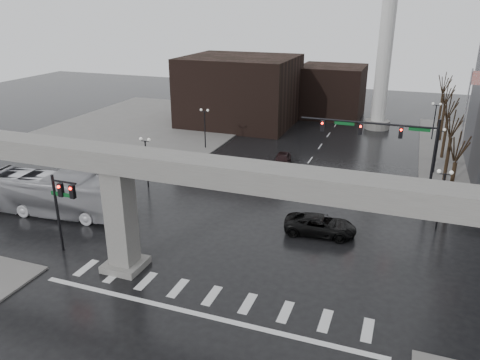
{
  "coord_description": "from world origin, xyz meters",
  "views": [
    {
      "loc": [
        10.33,
        -23.86,
        17.36
      ],
      "look_at": [
        -1.38,
        7.85,
        4.5
      ],
      "focal_mm": 35.0,
      "sensor_mm": 36.0,
      "label": 1
    }
  ],
  "objects_px": {
    "pickup_truck": "(320,225)",
    "city_bus": "(57,194)",
    "signal_mast_arm": "(390,140)",
    "far_car": "(282,160)"
  },
  "relations": [
    {
      "from": "pickup_truck",
      "to": "city_bus",
      "type": "relative_size",
      "value": 0.42
    },
    {
      "from": "pickup_truck",
      "to": "city_bus",
      "type": "height_order",
      "value": "city_bus"
    },
    {
      "from": "city_bus",
      "to": "far_car",
      "type": "distance_m",
      "value": 24.23
    },
    {
      "from": "signal_mast_arm",
      "to": "city_bus",
      "type": "distance_m",
      "value": 29.75
    },
    {
      "from": "pickup_truck",
      "to": "signal_mast_arm",
      "type": "bearing_deg",
      "value": -30.15
    },
    {
      "from": "city_bus",
      "to": "pickup_truck",
      "type": "bearing_deg",
      "value": -84.81
    },
    {
      "from": "signal_mast_arm",
      "to": "pickup_truck",
      "type": "bearing_deg",
      "value": -115.13
    },
    {
      "from": "far_car",
      "to": "pickup_truck",
      "type": "bearing_deg",
      "value": -73.55
    },
    {
      "from": "signal_mast_arm",
      "to": "far_car",
      "type": "relative_size",
      "value": 2.78
    },
    {
      "from": "signal_mast_arm",
      "to": "pickup_truck",
      "type": "relative_size",
      "value": 2.14
    }
  ]
}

